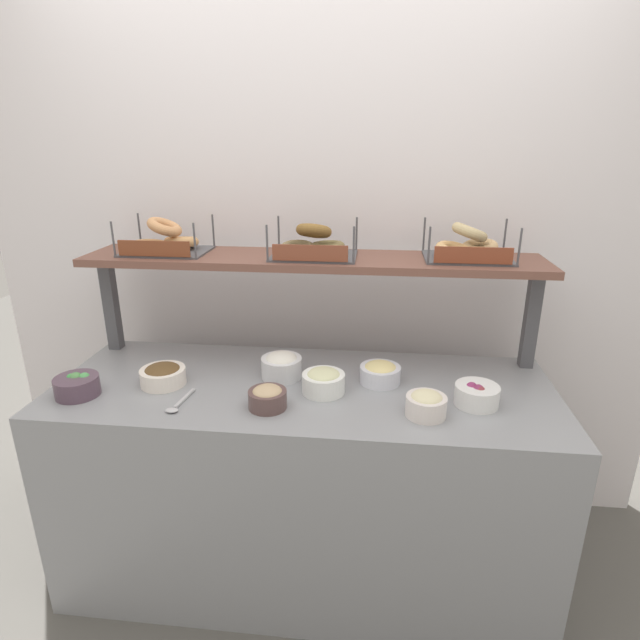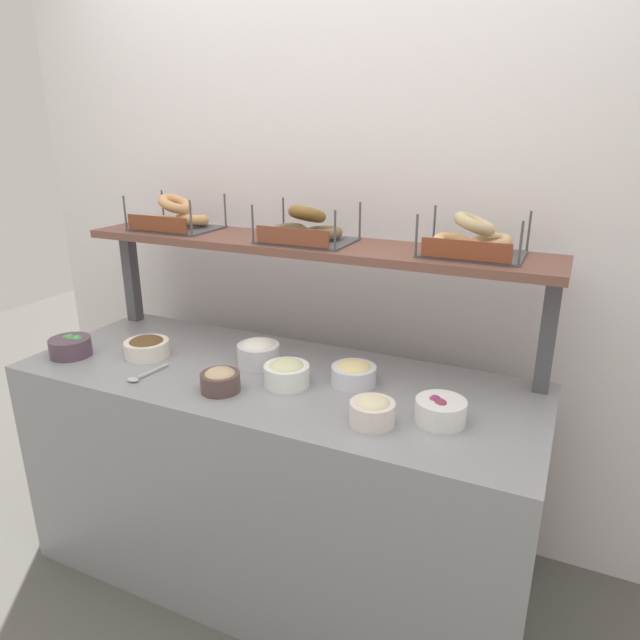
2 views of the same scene
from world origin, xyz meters
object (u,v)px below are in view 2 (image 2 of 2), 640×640
Objects in this scene: bowl_egg_salad at (354,373)px; bagel_basket_plain at (472,241)px; bowl_cream_cheese at (259,352)px; bowl_potato_salad at (372,410)px; bowl_hummus at (220,380)px; serving_spoon_near_plate at (142,376)px; bowl_chocolate_spread at (147,347)px; bowl_scallion_spread at (287,373)px; bowl_veggie_mix at (71,346)px; bowl_beet_salad at (440,410)px; bagel_basket_sesame at (175,218)px; bagel_basket_cinnamon_raisin at (306,230)px.

bowl_egg_salad is 0.59m from bagel_basket_plain.
bowl_cream_cheese is 0.58m from bowl_potato_salad.
serving_spoon_near_plate is at bearing -174.49° from bowl_hummus.
bowl_chocolate_spread is 1.08× the size of bowl_scallion_spread.
serving_spoon_near_plate is (-0.31, -0.03, -0.03)m from bowl_hummus.
bowl_egg_salad and bowl_veggie_mix have the same top height.
bowl_veggie_mix is (-1.07, -0.22, -0.00)m from bowl_egg_salad.
bowl_beet_salad is 0.57m from bagel_basket_plain.
bowl_hummus is at bearing -146.27° from bagel_basket_plain.
bowl_scallion_spread is 0.75m from bagel_basket_plain.
bowl_cream_cheese is 0.38m from bowl_egg_salad.
bagel_basket_sesame reaches higher than bowl_veggie_mix.
bowl_scallion_spread reaches higher than bowl_chocolate_spread.
bowl_scallion_spread is 1.01× the size of bowl_veggie_mix.
bowl_egg_salad is 0.47× the size of bagel_basket_plain.
bowl_chocolate_spread is 0.29m from bowl_veggie_mix.
bowl_hummus is 0.22m from bowl_scallion_spread.
bowl_egg_salad is at bearing -0.23° from bowl_cream_cheese.
bowl_veggie_mix is 1.00m from bagel_basket_cinnamon_raisin.
bowl_scallion_spread is at bearing 18.60° from serving_spoon_near_plate.
bagel_basket_sesame is (0.19, 0.44, 0.44)m from bowl_veggie_mix.
bowl_veggie_mix is (-0.69, 0.02, -0.00)m from bowl_hummus.
bowl_potato_salad is at bearing -19.95° from bowl_scallion_spread.
bowl_egg_salad is at bearing 123.13° from bowl_potato_salad.
bowl_chocolate_spread is 0.81m from bowl_egg_salad.
bagel_basket_sesame is at bearing 111.81° from serving_spoon_near_plate.
bowl_beet_salad is at bearing 7.24° from serving_spoon_near_plate.
bagel_basket_plain is at bearing 35.89° from bowl_egg_salad.
bowl_veggie_mix reaches higher than bowl_hummus.
bowl_scallion_spread is (0.18, 0.13, 0.01)m from bowl_hummus.
bowl_hummus is 0.40× the size of bagel_basket_cinnamon_raisin.
bowl_beet_salad is at bearing 3.45° from bowl_veggie_mix.
bowl_cream_cheese reaches higher than bowl_beet_salad.
bowl_scallion_spread is at bearing -153.19° from bowl_egg_salad.
bowl_cream_cheese is at bearing 14.03° from bowl_chocolate_spread.
bagel_basket_sesame is 0.61m from bagel_basket_cinnamon_raisin.
bowl_chocolate_spread is 0.55m from bagel_basket_sesame.
bowl_cream_cheese reaches higher than bowl_potato_salad.
bowl_egg_salad is at bearing 26.81° from bowl_scallion_spread.
bowl_beet_salad is at bearing 27.77° from bowl_potato_salad.
bowl_chocolate_spread is 0.50× the size of bagel_basket_sesame.
bowl_scallion_spread reaches higher than bowl_hummus.
bowl_egg_salad reaches higher than bowl_chocolate_spread.
bowl_chocolate_spread is (-0.42, 0.13, -0.00)m from bowl_hummus.
bowl_potato_salad is at bearing -23.85° from bowl_cream_cheese.
bowl_cream_cheese is at bearing -161.81° from bagel_basket_plain.
bowl_egg_salad is (0.38, -0.00, -0.01)m from bowl_cream_cheese.
bowl_cream_cheese is 0.24m from bowl_hummus.
bowl_hummus is at bearing -103.33° from bagel_basket_cinnamon_raisin.
bagel_basket_cinnamon_raisin reaches higher than bowl_veggie_mix.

